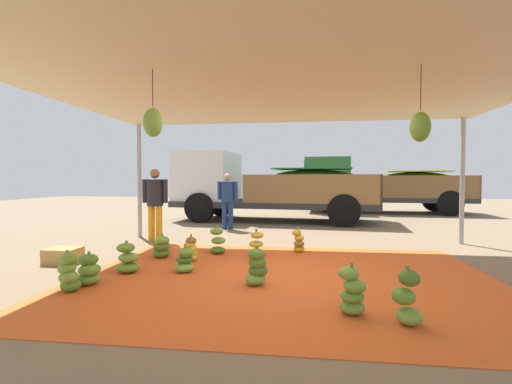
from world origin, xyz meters
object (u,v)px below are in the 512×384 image
object	(u,v)px
banana_bunch_9	(69,274)
worker_1	(155,199)
banana_bunch_8	(191,250)
crate_0	(63,256)
cargo_truck_main	(267,186)
cargo_truck_far	(378,185)
banana_bunch_2	(185,261)
banana_bunch_4	(162,247)
banana_bunch_3	(299,242)
worker_0	(228,197)
banana_bunch_1	(218,242)
banana_bunch_0	(257,268)
banana_bunch_10	(257,245)
banana_bunch_11	(407,299)
banana_bunch_7	(88,270)
banana_bunch_5	(128,259)
banana_bunch_6	(352,292)

from	to	relation	value
banana_bunch_9	worker_1	distance (m)	3.98
banana_bunch_8	crate_0	xyz separation A→B (m)	(-2.16, -0.40, -0.08)
cargo_truck_main	cargo_truck_far	xyz separation A→B (m)	(4.49, 3.65, -0.01)
banana_bunch_2	banana_bunch_4	world-z (taller)	banana_bunch_4
crate_0	banana_bunch_9	bearing A→B (deg)	-52.40
banana_bunch_3	worker_0	bearing A→B (deg)	123.99
banana_bunch_9	worker_0	world-z (taller)	worker_0
banana_bunch_9	cargo_truck_far	xyz separation A→B (m)	(6.23, 11.96, 0.96)
worker_1	banana_bunch_1	bearing A→B (deg)	-35.48
banana_bunch_8	cargo_truck_far	size ratio (longest dim) A/B	0.07
banana_bunch_0	crate_0	size ratio (longest dim) A/B	1.03
banana_bunch_1	cargo_truck_far	world-z (taller)	cargo_truck_far
banana_bunch_0	banana_bunch_10	distance (m)	1.77
banana_bunch_0	banana_bunch_8	bearing A→B (deg)	136.25
banana_bunch_11	cargo_truck_far	distance (m)	12.72
banana_bunch_4	cargo_truck_main	world-z (taller)	cargo_truck_main
worker_1	banana_bunch_3	bearing A→B (deg)	-16.05
banana_bunch_8	cargo_truck_main	xyz separation A→B (m)	(0.72, 6.44, 1.00)
banana_bunch_10	cargo_truck_far	bearing A→B (deg)	66.89
banana_bunch_1	cargo_truck_main	bearing A→B (deg)	85.91
banana_bunch_4	banana_bunch_0	bearing A→B (deg)	-36.93
cargo_truck_far	worker_1	distance (m)	10.51
banana_bunch_7	worker_0	distance (m)	5.76
banana_bunch_7	banana_bunch_8	size ratio (longest dim) A/B	0.96
banana_bunch_0	banana_bunch_2	xyz separation A→B (m)	(-1.20, 0.55, -0.06)
banana_bunch_10	worker_0	world-z (taller)	worker_0
cargo_truck_far	worker_0	size ratio (longest dim) A/B	4.27
banana_bunch_4	cargo_truck_far	world-z (taller)	cargo_truck_far
banana_bunch_0	banana_bunch_4	bearing A→B (deg)	143.07
banana_bunch_7	crate_0	size ratio (longest dim) A/B	0.87
banana_bunch_0	banana_bunch_2	distance (m)	1.32
banana_bunch_1	banana_bunch_4	distance (m)	1.06
banana_bunch_2	crate_0	size ratio (longest dim) A/B	0.82
banana_bunch_1	banana_bunch_9	distance (m)	2.91
banana_bunch_8	worker_1	xyz separation A→B (m)	(-1.51, 2.00, 0.78)
banana_bunch_9	banana_bunch_11	distance (m)	4.04
crate_0	banana_bunch_3	bearing A→B (deg)	19.41
banana_bunch_1	banana_bunch_5	world-z (taller)	banana_bunch_1
banana_bunch_0	crate_0	distance (m)	3.60
banana_bunch_3	banana_bunch_8	bearing A→B (deg)	-151.30
banana_bunch_5	banana_bunch_6	size ratio (longest dim) A/B	0.88
banana_bunch_9	banana_bunch_10	size ratio (longest dim) A/B	1.03
banana_bunch_8	cargo_truck_main	bearing A→B (deg)	83.62
banana_bunch_4	worker_1	xyz separation A→B (m)	(-0.89, 1.81, 0.79)
banana_bunch_9	banana_bunch_3	bearing A→B (deg)	45.10
banana_bunch_8	banana_bunch_11	bearing A→B (deg)	-38.89
banana_bunch_6	banana_bunch_11	distance (m)	0.55
banana_bunch_6	crate_0	world-z (taller)	banana_bunch_6
banana_bunch_5	cargo_truck_far	size ratio (longest dim) A/B	0.07
banana_bunch_2	banana_bunch_4	size ratio (longest dim) A/B	0.94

